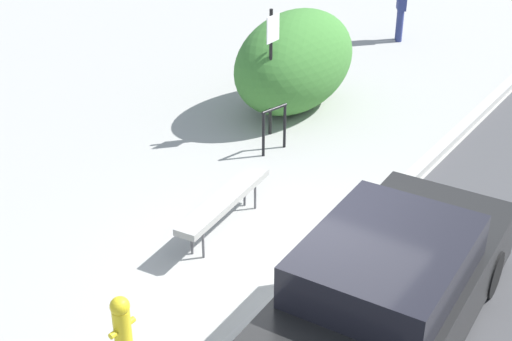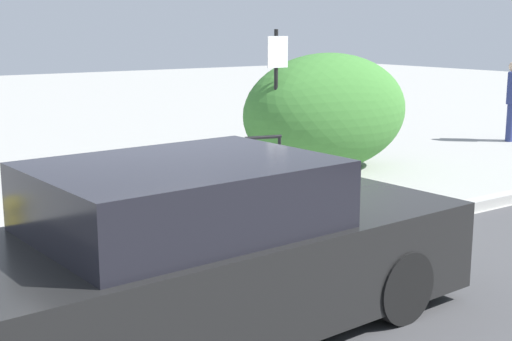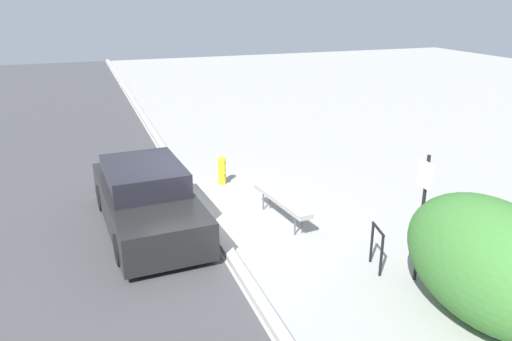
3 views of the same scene
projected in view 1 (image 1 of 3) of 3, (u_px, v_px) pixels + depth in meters
name	position (u px, v px, depth m)	size (l,w,h in m)	color
ground_plane	(301.00, 285.00, 9.00)	(60.00, 60.00, 0.00)	#9E9E99
curb	(301.00, 281.00, 8.97)	(60.00, 0.20, 0.13)	#A8A8A3
bench	(225.00, 201.00, 9.91)	(2.08, 0.56, 0.54)	#515156
bike_rack	(274.00, 125.00, 12.10)	(0.55, 0.17, 0.83)	black
sign_post	(271.00, 61.00, 12.31)	(0.36, 0.08, 2.30)	black
fire_hydrant	(122.00, 324.00, 7.73)	(0.36, 0.22, 0.77)	gold
shrub_hedge	(295.00, 61.00, 13.55)	(3.11, 1.80, 1.93)	#3D7A33
pedestrian	(401.00, 5.00, 17.39)	(0.42, 0.37, 1.64)	navy
parked_car_near	(388.00, 290.00, 7.89)	(4.46, 1.98, 1.38)	black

